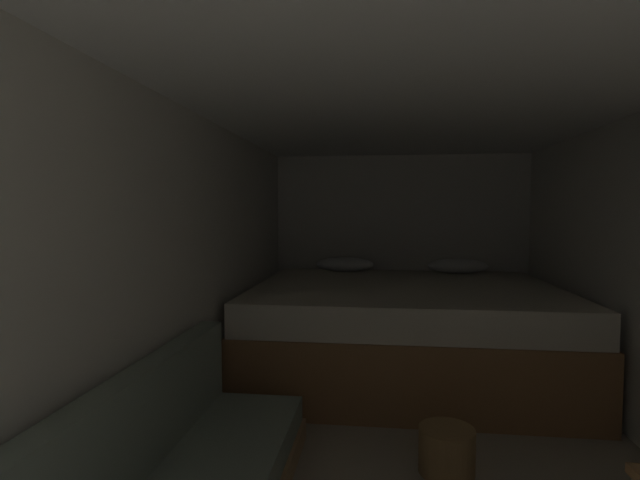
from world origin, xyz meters
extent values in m
plane|color=#A39984|center=(0.00, 2.03, 0.00)|extent=(7.23, 7.23, 0.00)
cube|color=silver|center=(0.00, 4.67, 0.98)|extent=(2.70, 0.05, 1.96)
cube|color=silver|center=(-1.32, 2.03, 0.98)|extent=(0.05, 5.23, 1.96)
cube|color=white|center=(0.00, 2.03, 1.98)|extent=(2.70, 5.23, 0.05)
cube|color=olive|center=(0.00, 3.57, 0.26)|extent=(2.48, 2.04, 0.53)
cube|color=beige|center=(0.00, 3.57, 0.65)|extent=(2.44, 2.00, 0.24)
ellipsoid|color=white|center=(-0.56, 4.39, 0.84)|extent=(0.58, 0.30, 0.14)
ellipsoid|color=white|center=(0.56, 4.39, 0.84)|extent=(0.58, 0.30, 0.14)
cube|color=gray|center=(-1.22, 1.15, 0.48)|extent=(0.12, 2.37, 0.44)
cylinder|color=olive|center=(0.15, 2.07, 0.12)|extent=(0.29, 0.29, 0.24)
camera|label=1|loc=(-0.21, -0.45, 1.37)|focal=27.03mm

